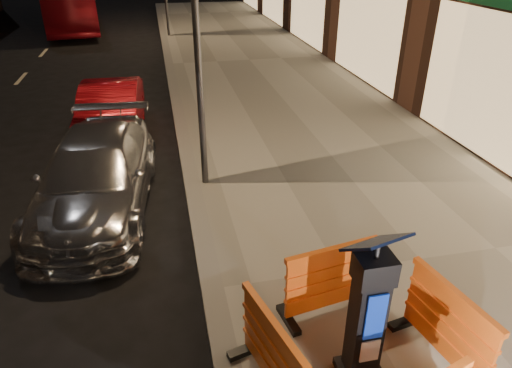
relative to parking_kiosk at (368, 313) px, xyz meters
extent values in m
plane|color=black|center=(-1.35, 1.64, -1.01)|extent=(120.00, 120.00, 0.00)
cube|color=gray|center=(1.65, 1.64, -0.93)|extent=(6.00, 60.00, 0.15)
cube|color=slate|center=(-1.35, 1.64, -0.93)|extent=(0.30, 60.00, 0.15)
cube|color=black|center=(0.00, 0.00, 0.00)|extent=(0.65, 0.65, 1.71)
cube|color=orange|center=(0.00, 0.95, -0.38)|extent=(1.29, 0.70, 0.95)
cube|color=orange|center=(-0.95, 0.00, -0.38)|extent=(0.80, 1.31, 0.95)
cube|color=orange|center=(0.95, 0.00, -0.38)|extent=(0.72, 1.30, 0.95)
imported|color=#9F9FA3|center=(-2.98, 4.34, -1.01)|extent=(2.18, 4.53, 1.27)
imported|color=maroon|center=(-2.94, 7.66, -1.01)|extent=(1.47, 3.83, 1.25)
imported|color=maroon|center=(-5.90, 23.51, -1.01)|extent=(3.57, 9.73, 2.65)
cylinder|color=#3F3F44|center=(-1.10, 4.64, 2.14)|extent=(0.12, 0.12, 6.00)
camera|label=1|loc=(-1.76, -3.00, 3.23)|focal=32.00mm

